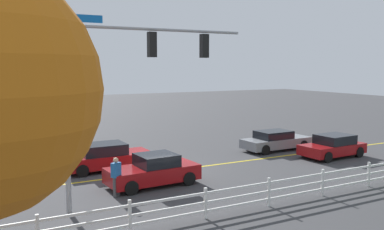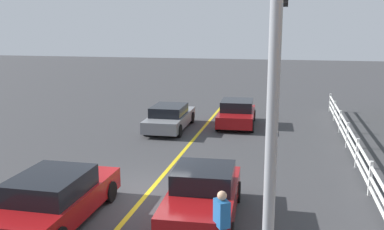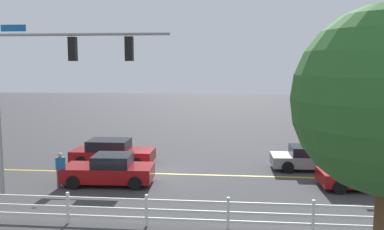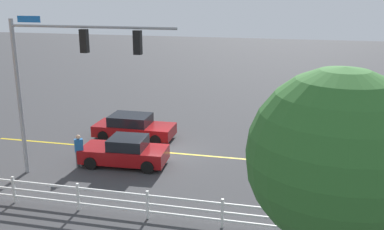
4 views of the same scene
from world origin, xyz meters
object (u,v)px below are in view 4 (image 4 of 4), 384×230
car_0 (133,127)px  pedestrian (79,150)px  car_2 (335,144)px  car_1 (125,152)px  tree_0 (337,158)px  car_3 (381,170)px

car_0 → pedestrian: bearing=-102.2°
car_2 → pedestrian: 13.23m
car_1 → tree_0: 14.09m
car_1 → car_3: (-12.03, -0.46, -0.02)m
pedestrian → tree_0: bearing=-163.4°
car_3 → tree_0: bearing=71.1°
car_2 → car_0: bearing=177.8°
car_0 → car_1: (-1.04, 3.95, -0.01)m
car_1 → car_3: car_1 is taller
car_1 → pedestrian: bearing=19.2°
car_0 → car_3: bearing=-15.2°
car_3 → tree_0: 11.69m
pedestrian → tree_0: size_ratio=0.24×
car_3 → pedestrian: size_ratio=2.48×
car_3 → pedestrian: bearing=2.6°
pedestrian → car_1: bearing=-101.8°
car_2 → pedestrian: pedestrian is taller
car_0 → car_2: 11.38m
car_1 → pedestrian: (2.06, 0.84, 0.24)m
car_3 → car_1: bearing=-0.4°
car_2 → tree_0: 14.48m
car_1 → car_2: (-10.33, -3.78, -0.05)m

